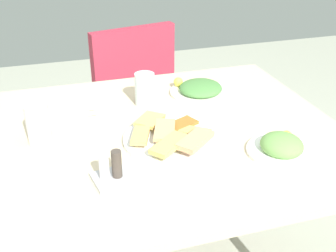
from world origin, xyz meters
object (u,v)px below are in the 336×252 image
at_px(dining_chair, 127,101).
at_px(spoon, 68,110).
at_px(soda_can, 38,124).
at_px(pide_platter, 173,137).
at_px(paper_napkin, 69,114).
at_px(drinking_glass, 145,89).
at_px(fork, 69,115).
at_px(condiment_caddy, 111,172).
at_px(dining_table, 165,153).
at_px(salad_plate_greens, 282,147).
at_px(salad_plate_rice, 200,89).

xyz_separation_m(dining_chair, spoon, (-0.31, -0.58, 0.26)).
height_order(dining_chair, soda_can, dining_chair).
height_order(pide_platter, paper_napkin, pide_platter).
bearing_deg(paper_napkin, drinking_glass, -0.08).
relative_size(dining_chair, fork, 4.99).
bearing_deg(condiment_caddy, dining_table, 46.42).
distance_m(dining_table, paper_napkin, 0.35).
bearing_deg(spoon, dining_table, -34.37).
bearing_deg(spoon, soda_can, -112.52).
relative_size(salad_plate_greens, fork, 1.06).
xyz_separation_m(drinking_glass, paper_napkin, (-0.26, 0.00, -0.06)).
distance_m(salad_plate_greens, spoon, 0.71).
bearing_deg(salad_plate_greens, pide_platter, 151.10).
relative_size(drinking_glass, paper_napkin, 0.89).
bearing_deg(soda_can, pide_platter, -15.61).
bearing_deg(paper_napkin, pide_platter, -44.38).
distance_m(pide_platter, paper_napkin, 0.39).
distance_m(drinking_glass, condiment_caddy, 0.46).
xyz_separation_m(fork, condiment_caddy, (0.07, -0.40, 0.02)).
distance_m(salad_plate_greens, fork, 0.69).
bearing_deg(dining_table, soda_can, 174.19).
relative_size(pide_platter, condiment_caddy, 2.87).
xyz_separation_m(dining_table, pide_platter, (0.00, -0.07, 0.10)).
height_order(salad_plate_rice, fork, salad_plate_rice).
height_order(salad_plate_rice, spoon, salad_plate_rice).
distance_m(dining_table, spoon, 0.37).
bearing_deg(dining_chair, soda_can, -118.07).
relative_size(fork, spoon, 1.04).
bearing_deg(condiment_caddy, soda_can, 123.43).
height_order(salad_plate_rice, drinking_glass, drinking_glass).
distance_m(fork, condiment_caddy, 0.41).
distance_m(dining_table, salad_plate_greens, 0.37).
bearing_deg(salad_plate_greens, condiment_caddy, 179.56).
xyz_separation_m(drinking_glass, condiment_caddy, (-0.19, -0.42, -0.03)).
bearing_deg(paper_napkin, soda_can, -119.83).
bearing_deg(drinking_glass, soda_can, -155.00).
distance_m(salad_plate_rice, fork, 0.48).
bearing_deg(condiment_caddy, dining_chair, 76.69).
xyz_separation_m(salad_plate_greens, spoon, (-0.55, 0.44, -0.01)).
height_order(dining_chair, salad_plate_rice, dining_chair).
xyz_separation_m(pide_platter, drinking_glass, (-0.02, 0.27, 0.04)).
bearing_deg(pide_platter, soda_can, 164.39).
relative_size(soda_can, paper_napkin, 0.95).
bearing_deg(condiment_caddy, salad_plate_rice, 47.78).
bearing_deg(dining_chair, paper_napkin, -117.57).
xyz_separation_m(dining_chair, salad_plate_greens, (0.24, -1.02, 0.27)).
bearing_deg(soda_can, fork, 57.30).
bearing_deg(condiment_caddy, spoon, 99.07).
bearing_deg(paper_napkin, condiment_caddy, -80.55).
xyz_separation_m(dining_chair, pide_platter, (-0.03, -0.87, 0.27)).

